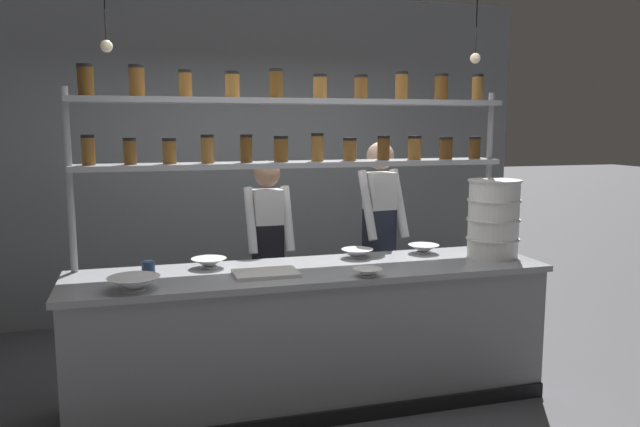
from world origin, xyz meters
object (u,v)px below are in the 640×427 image
prep_bowl_center_front (209,263)px  serving_cup_front (148,269)px  spice_shelf_unit (299,137)px  prep_bowl_near_right (367,273)px  prep_bowl_center_back (357,254)px  container_stack (493,219)px  chef_center (380,233)px  cutting_board (266,273)px  chef_left (268,248)px  prep_bowl_near_left (134,284)px  prep_bowl_far_left (424,249)px

prep_bowl_center_front → serving_cup_front: bearing=-158.7°
spice_shelf_unit → prep_bowl_near_right: (0.27, -0.64, -0.82)m
spice_shelf_unit → prep_bowl_center_back: spice_shelf_unit is taller
prep_bowl_near_right → prep_bowl_center_front: bearing=150.7°
prep_bowl_center_back → container_stack: bearing=-14.6°
chef_center → prep_bowl_center_front: 1.50m
serving_cup_front → cutting_board: bearing=-12.4°
prep_bowl_center_back → prep_bowl_center_front: bearing=-179.0°
chef_left → prep_bowl_near_right: chef_left is taller
container_stack → prep_bowl_center_front: size_ratio=2.38×
chef_left → spice_shelf_unit: bearing=-77.9°
prep_bowl_near_left → prep_bowl_far_left: 2.09m
chef_center → prep_bowl_center_back: (-0.37, -0.51, -0.04)m
spice_shelf_unit → prep_bowl_near_left: 1.50m
prep_bowl_near_right → cutting_board: bearing=160.7°
prep_bowl_far_left → serving_cup_front: size_ratio=2.32×
spice_shelf_unit → prep_bowl_near_right: size_ratio=16.45×
container_stack → prep_bowl_far_left: size_ratio=2.42×
serving_cup_front → prep_bowl_center_front: bearing=21.3°
cutting_board → prep_bowl_center_back: bearing=24.2°
chef_center → cutting_board: chef_center is taller
prep_bowl_center_front → prep_bowl_near_right: prep_bowl_center_front is taller
prep_bowl_near_right → chef_center: bearing=64.7°
chef_center → container_stack: size_ratio=3.12×
prep_bowl_center_front → prep_bowl_near_right: 1.05m
chef_center → prep_bowl_center_front: chef_center is taller
prep_bowl_center_front → prep_bowl_far_left: size_ratio=1.02×
chef_center → prep_bowl_near_right: chef_center is taller
chef_center → prep_bowl_far_left: bearing=-81.8°
prep_bowl_center_front → container_stack: bearing=-6.5°
spice_shelf_unit → prep_bowl_far_left: bearing=-5.7°
cutting_board → prep_bowl_center_back: size_ratio=1.77×
prep_bowl_near_right → prep_bowl_far_left: bearing=40.4°
spice_shelf_unit → prep_bowl_center_back: bearing=-14.9°
chef_left → chef_center: chef_center is taller
spice_shelf_unit → chef_center: bearing=27.7°
prep_bowl_near_left → prep_bowl_center_back: 1.59m
prep_bowl_center_front → prep_bowl_center_back: 1.04m
prep_bowl_center_front → prep_bowl_near_left: bearing=-135.8°
spice_shelf_unit → container_stack: spice_shelf_unit is taller
prep_bowl_near_left → prep_bowl_center_front: size_ratio=1.28×
prep_bowl_center_front → chef_left: bearing=50.0°
container_stack → cutting_board: 1.67m
spice_shelf_unit → prep_bowl_center_back: size_ratio=13.31×
cutting_board → prep_bowl_near_left: prep_bowl_near_left is taller
chef_center → prep_bowl_center_front: (-1.41, -0.52, -0.04)m
container_stack → serving_cup_front: 2.37m
prep_bowl_near_right → chef_left: bearing=109.1°
chef_center → prep_bowl_near_left: (-1.88, -0.98, -0.03)m
prep_bowl_near_left → prep_bowl_far_left: prep_bowl_near_left is taller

